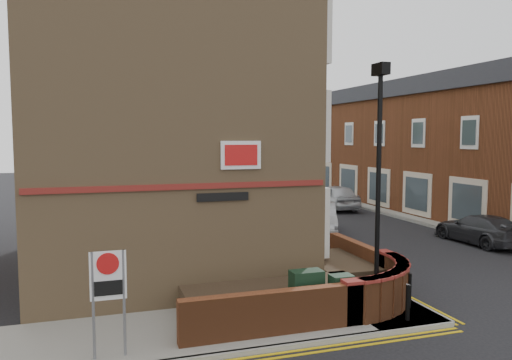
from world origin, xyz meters
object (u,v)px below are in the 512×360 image
object	(u,v)px
lamppost	(378,187)
silver_car_near	(319,218)
utility_cabinet_large	(306,294)
zone_sign	(108,284)

from	to	relation	value
lamppost	silver_car_near	distance (m)	11.52
lamppost	utility_cabinet_large	size ratio (longest dim) A/B	5.25
utility_cabinet_large	zone_sign	world-z (taller)	zone_sign
lamppost	utility_cabinet_large	xyz separation A→B (m)	(-1.90, 0.10, -2.62)
lamppost	utility_cabinet_large	bearing A→B (deg)	176.99
lamppost	silver_car_near	xyz separation A→B (m)	(3.40, 10.69, -2.64)
utility_cabinet_large	zone_sign	xyz separation A→B (m)	(-4.70, -0.80, 0.92)
lamppost	utility_cabinet_large	distance (m)	3.24
silver_car_near	utility_cabinet_large	bearing A→B (deg)	-93.89
utility_cabinet_large	silver_car_near	xyz separation A→B (m)	(5.30, 10.59, -0.01)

